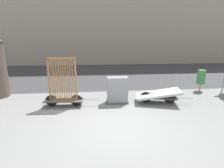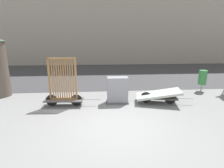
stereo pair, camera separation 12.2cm
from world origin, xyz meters
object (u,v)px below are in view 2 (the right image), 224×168
bike_cart_with_bedframe (63,89)px  utility_cabinet (117,91)px  bike_cart_with_mattress (158,95)px  trash_bin (203,77)px

bike_cart_with_bedframe → utility_cabinet: bearing=8.1°
bike_cart_with_mattress → trash_bin: size_ratio=2.16×
trash_bin → bike_cart_with_mattress: bearing=-151.4°
bike_cart_with_bedframe → trash_bin: (6.95, 1.59, 0.04)m
bike_cart_with_mattress → utility_cabinet: utility_cabinet is taller
utility_cabinet → bike_cart_with_bedframe: bearing=-175.0°
utility_cabinet → trash_bin: utility_cabinet is taller
utility_cabinet → trash_bin: 4.89m
bike_cart_with_mattress → trash_bin: (2.91, 1.59, 0.38)m
bike_cart_with_mattress → trash_bin: bearing=39.8°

